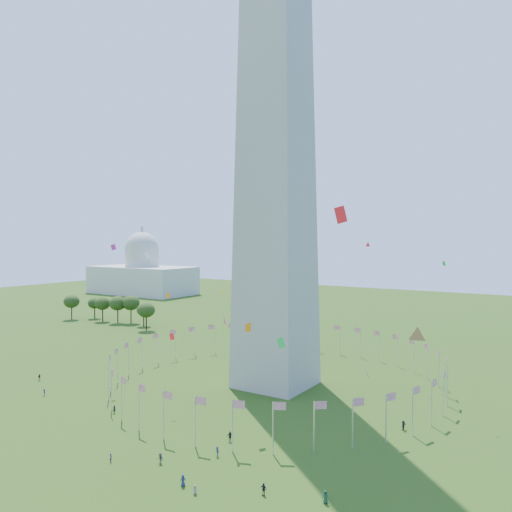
# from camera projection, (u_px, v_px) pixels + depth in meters

# --- Properties ---
(ground) EXTENTS (600.00, 600.00, 0.00)m
(ground) POSITION_uv_depth(u_px,v_px,m) (121.00, 460.00, 82.28)
(ground) COLOR #24410F
(ground) RESTS_ON ground
(washington_monument) EXTENTS (16.80, 16.80, 169.00)m
(washington_monument) POSITION_uv_depth(u_px,v_px,m) (276.00, 42.00, 121.29)
(washington_monument) COLOR #B0AB9C
(washington_monument) RESTS_ON ground
(flag_ring) EXTENTS (80.24, 80.24, 9.00)m
(flag_ring) POSITION_uv_depth(u_px,v_px,m) (276.00, 367.00, 124.08)
(flag_ring) COLOR silver
(flag_ring) RESTS_ON ground
(capitol_building) EXTENTS (70.00, 35.00, 46.00)m
(capitol_building) POSITION_uv_depth(u_px,v_px,m) (142.00, 259.00, 330.23)
(capitol_building) COLOR beige
(capitol_building) RESTS_ON ground
(crowd) EXTENTS (109.26, 72.11, 1.99)m
(crowd) POSITION_uv_depth(u_px,v_px,m) (200.00, 474.00, 75.44)
(crowd) COLOR #301746
(crowd) RESTS_ON ground
(kites_aloft) EXTENTS (90.41, 66.35, 35.48)m
(kites_aloft) POSITION_uv_depth(u_px,v_px,m) (261.00, 311.00, 93.24)
(kites_aloft) COLOR #CC2699
(kites_aloft) RESTS_ON ground
(tree_line_west) EXTENTS (55.35, 16.02, 11.73)m
(tree_line_west) POSITION_uv_depth(u_px,v_px,m) (115.00, 311.00, 215.29)
(tree_line_west) COLOR #34501A
(tree_line_west) RESTS_ON ground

